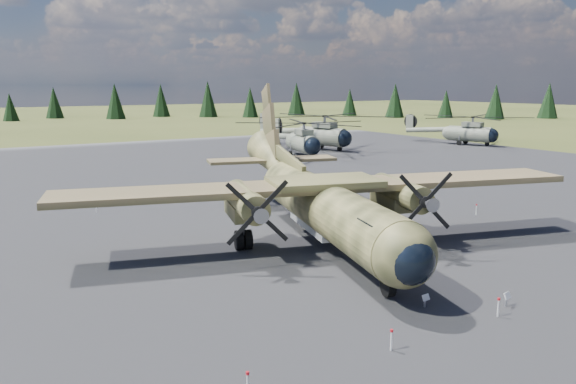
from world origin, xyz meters
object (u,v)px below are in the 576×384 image
helicopter_near (302,132)px  helicopter_mid (322,125)px  transport_plane (318,194)px  helicopter_far (470,125)px

helicopter_near → helicopter_mid: (7.07, 5.60, 0.35)m
transport_plane → helicopter_far: (53.88, 34.85, 0.36)m
helicopter_mid → helicopter_far: bearing=-32.9°
helicopter_near → helicopter_mid: bearing=50.6°
helicopter_near → helicopter_mid: helicopter_mid is taller
helicopter_near → helicopter_far: bearing=9.8°
helicopter_near → transport_plane: bearing=-109.2°
helicopter_near → helicopter_mid: size_ratio=0.89×
transport_plane → helicopter_mid: 51.02m
transport_plane → helicopter_mid: (29.24, 41.81, 0.74)m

